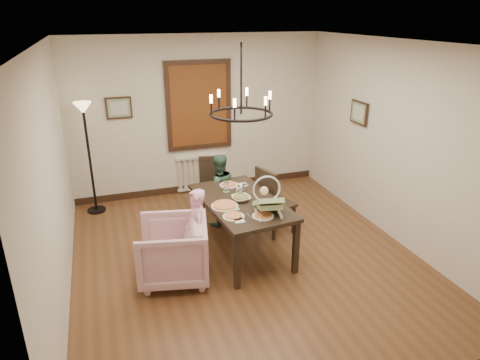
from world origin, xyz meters
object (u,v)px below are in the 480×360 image
chair_far (213,188)px  elderly_woman (197,238)px  dining_table (241,206)px  floor_lamp (90,160)px  chair_right (276,200)px  baby_bouncer (268,201)px  drinking_glass (240,194)px  seated_man (219,196)px  armchair (173,251)px

chair_far → elderly_woman: size_ratio=1.03×
dining_table → floor_lamp: size_ratio=0.97×
chair_far → chair_right: chair_right is taller
dining_table → elderly_woman: 0.77m
baby_bouncer → drinking_glass: 0.56m
baby_bouncer → floor_lamp: size_ratio=0.28×
dining_table → seated_man: 0.91m
armchair → chair_right: bearing=125.2°
dining_table → elderly_woman: (-0.68, -0.27, -0.23)m
chair_far → drinking_glass: (0.07, -1.18, 0.36)m
chair_far → chair_right: 1.14m
chair_far → armchair: (-0.94, -1.58, -0.09)m
seated_man → dining_table: bearing=89.3°
chair_far → floor_lamp: size_ratio=0.53×
chair_far → armchair: chair_far is taller
drinking_glass → chair_right: bearing=25.5°
elderly_woman → baby_bouncer: baby_bouncer is taller
dining_table → seated_man: (-0.06, 0.89, -0.21)m
chair_far → drinking_glass: 1.24m
drinking_glass → dining_table: bearing=-96.5°
baby_bouncer → drinking_glass: size_ratio=3.84×
chair_far → seated_man: size_ratio=1.01×
elderly_woman → baby_bouncer: (0.87, -0.20, 0.48)m
drinking_glass → elderly_woman: bearing=-155.3°
dining_table → baby_bouncer: size_ratio=3.45×
chair_right → chair_far: bearing=24.0°
dining_table → chair_right: size_ratio=1.66×
chair_far → seated_man: chair_far is taller
elderly_woman → chair_far: bearing=160.0°
elderly_woman → seated_man: 1.31m
armchair → baby_bouncer: 1.33m
chair_far → elderly_woman: bearing=-99.6°
chair_far → elderly_woman: (-0.62, -1.50, -0.02)m
chair_right → seated_man: (-0.74, 0.52, -0.05)m
chair_far → dining_table: bearing=-74.3°
dining_table → chair_far: (-0.06, 1.23, -0.21)m
floor_lamp → drinking_glass: bearing=-45.8°
chair_right → drinking_glass: size_ratio=7.97×
armchair → elderly_woman: 0.34m
chair_right → seated_man: 0.91m
chair_right → drinking_glass: 0.81m
armchair → baby_bouncer: bearing=96.3°
chair_right → seated_man: bearing=38.5°
dining_table → chair_far: bearing=86.7°
drinking_glass → armchair: bearing=-158.7°
chair_far → drinking_glass: chair_far is taller
chair_far → floor_lamp: 2.03m
chair_right → floor_lamp: bearing=40.8°
chair_far → elderly_woman: 1.62m
drinking_glass → floor_lamp: 2.73m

